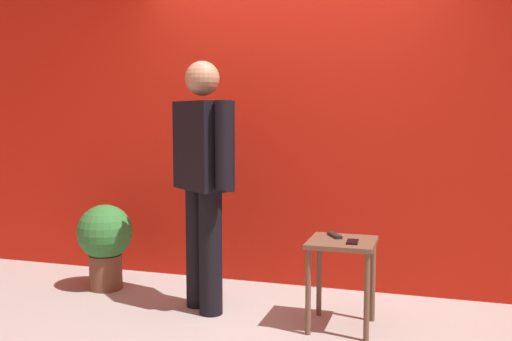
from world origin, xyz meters
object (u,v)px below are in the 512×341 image
object	(u,v)px
side_table	(342,258)
potted_plant	(105,239)
standing_person	(203,173)
tv_remote	(335,235)
cell_phone	(352,242)

from	to	relation	value
side_table	potted_plant	xyz separation A→B (m)	(-1.95, 0.28, -0.06)
standing_person	tv_remote	size ratio (longest dim) A/B	10.44
standing_person	potted_plant	xyz separation A→B (m)	(-0.95, 0.23, -0.59)
tv_remote	potted_plant	xyz separation A→B (m)	(-1.88, 0.19, -0.19)
cell_phone	potted_plant	distance (m)	2.06
side_table	cell_phone	world-z (taller)	cell_phone
side_table	potted_plant	size ratio (longest dim) A/B	0.85
potted_plant	side_table	bearing A→B (deg)	-8.29
standing_person	side_table	bearing A→B (deg)	-3.16
cell_phone	tv_remote	size ratio (longest dim) A/B	0.85
cell_phone	standing_person	bearing A→B (deg)	170.95
tv_remote	potted_plant	world-z (taller)	potted_plant
cell_phone	potted_plant	bearing A→B (deg)	167.20
standing_person	tv_remote	xyz separation A→B (m)	(0.93, 0.03, -0.40)
standing_person	side_table	distance (m)	1.13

